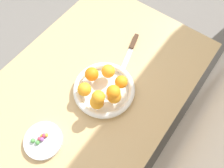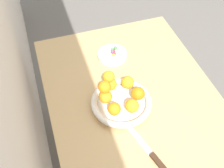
{
  "view_description": "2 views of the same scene",
  "coord_description": "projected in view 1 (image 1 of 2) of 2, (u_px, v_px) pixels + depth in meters",
  "views": [
    {
      "loc": [
        0.3,
        0.34,
        1.61
      ],
      "look_at": [
        -0.02,
        0.1,
        0.81
      ],
      "focal_mm": 35.0,
      "sensor_mm": 36.0,
      "label": 1
    },
    {
      "loc": [
        -0.69,
        0.34,
        1.73
      ],
      "look_at": [
        0.02,
        0.11,
        0.87
      ],
      "focal_mm": 45.0,
      "sensor_mm": 36.0,
      "label": 2
    }
  ],
  "objects": [
    {
      "name": "knife",
      "position": [
        130.0,
        51.0,
        1.05
      ],
      "size": [
        0.26,
        0.09,
        0.01
      ],
      "color": "#3F2819",
      "rests_on": "dining_table"
    },
    {
      "name": "candy_ball_4",
      "position": [
        33.0,
        141.0,
        0.83
      ],
      "size": [
        0.02,
        0.02,
        0.02
      ],
      "primitive_type": "sphere",
      "color": "#4C9947",
      "rests_on": "candy_dish"
    },
    {
      "name": "candy_ball_1",
      "position": [
        41.0,
        139.0,
        0.83
      ],
      "size": [
        0.01,
        0.01,
        0.01
      ],
      "primitive_type": "sphere",
      "color": "#472819",
      "rests_on": "candy_dish"
    },
    {
      "name": "candy_ball_7",
      "position": [
        40.0,
        139.0,
        0.83
      ],
      "size": [
        0.02,
        0.02,
        0.02
      ],
      "primitive_type": "sphere",
      "color": "#C6384C",
      "rests_on": "candy_dish"
    },
    {
      "name": "orange_2",
      "position": [
        84.0,
        89.0,
        0.89
      ],
      "size": [
        0.06,
        0.06,
        0.06
      ],
      "primitive_type": "sphere",
      "color": "orange",
      "rests_on": "fruit_bowl"
    },
    {
      "name": "orange_4",
      "position": [
        114.0,
        96.0,
        0.87
      ],
      "size": [
        0.06,
        0.06,
        0.06
      ],
      "primitive_type": "sphere",
      "color": "orange",
      "rests_on": "fruit_bowl"
    },
    {
      "name": "ground_plane",
      "position": [
        100.0,
        128.0,
        1.64
      ],
      "size": [
        6.0,
        6.0,
        0.0
      ],
      "primitive_type": "plane",
      "color": "slate"
    },
    {
      "name": "orange_7",
      "position": [
        113.0,
        92.0,
        0.82
      ],
      "size": [
        0.05,
        0.05,
        0.05
      ],
      "primitive_type": "sphere",
      "color": "orange",
      "rests_on": "orange_4"
    },
    {
      "name": "fruit_bowl",
      "position": [
        103.0,
        90.0,
        0.94
      ],
      "size": [
        0.27,
        0.27,
        0.04
      ],
      "color": "white",
      "rests_on": "dining_table"
    },
    {
      "name": "candy_ball_6",
      "position": [
        42.0,
        135.0,
        0.84
      ],
      "size": [
        0.01,
        0.01,
        0.01
      ],
      "primitive_type": "sphere",
      "color": "gold",
      "rests_on": "candy_dish"
    },
    {
      "name": "orange_0",
      "position": [
        108.0,
        71.0,
        0.92
      ],
      "size": [
        0.06,
        0.06,
        0.06
      ],
      "primitive_type": "sphere",
      "color": "orange",
      "rests_on": "fruit_bowl"
    },
    {
      "name": "orange_6",
      "position": [
        98.0,
        97.0,
        0.81
      ],
      "size": [
        0.05,
        0.05,
        0.05
      ],
      "primitive_type": "sphere",
      "color": "orange",
      "rests_on": "orange_3"
    },
    {
      "name": "candy_dish",
      "position": [
        44.0,
        140.0,
        0.85
      ],
      "size": [
        0.15,
        0.15,
        0.02
      ],
      "primitive_type": "cylinder",
      "color": "silver",
      "rests_on": "dining_table"
    },
    {
      "name": "orange_3",
      "position": [
        97.0,
        102.0,
        0.86
      ],
      "size": [
        0.06,
        0.06,
        0.06
      ],
      "primitive_type": "sphere",
      "color": "orange",
      "rests_on": "fruit_bowl"
    },
    {
      "name": "candy_ball_5",
      "position": [
        46.0,
        135.0,
        0.84
      ],
      "size": [
        0.02,
        0.02,
        0.02
      ],
      "primitive_type": "sphere",
      "color": "gold",
      "rests_on": "candy_dish"
    },
    {
      "name": "orange_1",
      "position": [
        91.0,
        74.0,
        0.92
      ],
      "size": [
        0.06,
        0.06,
        0.06
      ],
      "primitive_type": "sphere",
      "color": "orange",
      "rests_on": "fruit_bowl"
    },
    {
      "name": "dining_table",
      "position": [
        93.0,
        91.0,
        1.05
      ],
      "size": [
        1.1,
        0.76,
        0.74
      ],
      "color": "tan",
      "rests_on": "ground_plane"
    },
    {
      "name": "orange_5",
      "position": [
        121.0,
        82.0,
        0.9
      ],
      "size": [
        0.05,
        0.05,
        0.05
      ],
      "primitive_type": "sphere",
      "color": "orange",
      "rests_on": "fruit_bowl"
    },
    {
      "name": "candy_ball_0",
      "position": [
        38.0,
        143.0,
        0.83
      ],
      "size": [
        0.02,
        0.02,
        0.02
      ],
      "primitive_type": "sphere",
      "color": "#4C9947",
      "rests_on": "candy_dish"
    },
    {
      "name": "candy_ball_2",
      "position": [
        42.0,
        139.0,
        0.83
      ],
      "size": [
        0.02,
        0.02,
        0.02
      ],
      "primitive_type": "sphere",
      "color": "#8C4C99",
      "rests_on": "candy_dish"
    },
    {
      "name": "candy_ball_3",
      "position": [
        44.0,
        136.0,
        0.84
      ],
      "size": [
        0.02,
        0.02,
        0.02
      ],
      "primitive_type": "sphere",
      "color": "#C6384C",
      "rests_on": "candy_dish"
    }
  ]
}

